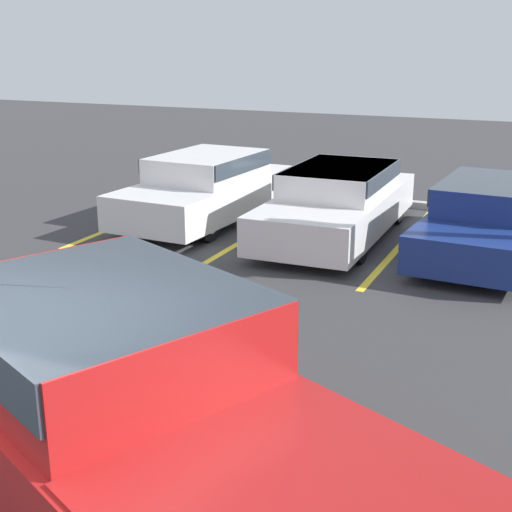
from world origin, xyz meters
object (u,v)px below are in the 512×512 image
Objects in this scene: parked_sedan_c at (491,216)px; wheel_stop_curb at (421,205)px; parked_sedan_a at (207,186)px; pickup_truck at (127,420)px; parked_sedan_b at (338,200)px.

wheel_stop_curb is (-1.66, 2.81, -0.57)m from parked_sedan_c.
parked_sedan_a is 5.32m from parked_sedan_c.
pickup_truck reaches higher than parked_sedan_b.
parked_sedan_a reaches higher than parked_sedan_b.
pickup_truck is 1.32× the size of parked_sedan_b.
pickup_truck is 3.74× the size of wheel_stop_curb.
parked_sedan_a is 4.60m from wheel_stop_curb.
wheel_stop_curb is (-0.14, 11.13, -0.82)m from pickup_truck.
parked_sedan_b is at bearing -86.73° from parked_sedan_c.
pickup_truck is at bearing -89.26° from wheel_stop_curb.
parked_sedan_c is (5.31, -0.08, -0.05)m from parked_sedan_a.
pickup_truck is at bearing 6.65° from parked_sedan_b.
wheel_stop_curb is at bearing 115.85° from pickup_truck.
parked_sedan_b reaches higher than wheel_stop_curb.
wheel_stop_curb is (0.96, 2.80, -0.59)m from parked_sedan_b.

